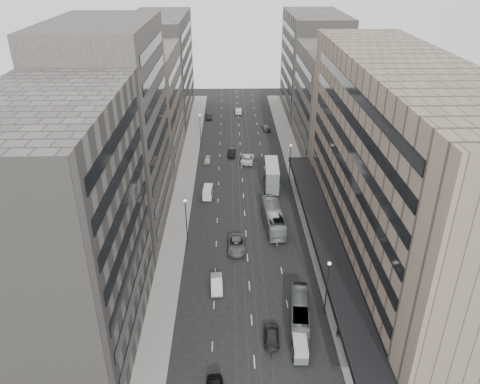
{
  "coord_description": "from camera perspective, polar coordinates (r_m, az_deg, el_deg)",
  "views": [
    {
      "loc": [
        -2.61,
        -52.51,
        42.78
      ],
      "look_at": [
        -0.96,
        17.41,
        6.75
      ],
      "focal_mm": 35.0,
      "sensor_mm": 36.0,
      "label": 1
    }
  ],
  "objects": [
    {
      "name": "sedan_8",
      "position": [
        135.97,
        -3.82,
        9.2
      ],
      "size": [
        2.05,
        4.58,
        1.53
      ],
      "primitive_type": "imported",
      "rotation": [
        0.0,
        0.0,
        0.06
      ],
      "color": "#252528",
      "rests_on": "ground"
    },
    {
      "name": "sedan_2",
      "position": [
        75.65,
        -0.43,
        -6.42
      ],
      "size": [
        2.76,
        5.98,
        1.66
      ],
      "primitive_type": "imported",
      "rotation": [
        0.0,
        0.0,
        -0.0
      ],
      "color": "slate",
      "rests_on": "ground"
    },
    {
      "name": "lamp_left_near",
      "position": [
        74.99,
        -6.6,
        -3.02
      ],
      "size": [
        0.44,
        0.44,
        8.32
      ],
      "color": "#262628",
      "rests_on": "ground"
    },
    {
      "name": "lamp_right_far",
      "position": [
        96.03,
        6.14,
        4.06
      ],
      "size": [
        0.44,
        0.44,
        8.32
      ],
      "color": "#262628",
      "rests_on": "ground"
    },
    {
      "name": "bus_near",
      "position": [
        62.92,
        7.3,
        -14.21
      ],
      "size": [
        3.44,
        9.86,
        2.69
      ],
      "primitive_type": "imported",
      "rotation": [
        0.0,
        0.0,
        3.02
      ],
      "color": "slate",
      "rests_on": "ground"
    },
    {
      "name": "building_left_d",
      "position": [
        135.94,
        -9.62,
        14.67
      ],
      "size": [
        15.0,
        38.0,
        28.0
      ],
      "primitive_type": "cube",
      "color": "slate",
      "rests_on": "ground"
    },
    {
      "name": "lamp_right_near",
      "position": [
        61.81,
        10.62,
        -10.74
      ],
      "size": [
        0.44,
        0.44,
        8.32
      ],
      "color": "#262628",
      "rests_on": "ground"
    },
    {
      "name": "sidewalk_left",
      "position": [
        100.07,
        -6.61,
        1.8
      ],
      "size": [
        4.0,
        125.0,
        0.15
      ],
      "primitive_type": "cube",
      "color": "gray",
      "rests_on": "ground"
    },
    {
      "name": "double_decker",
      "position": [
        94.32,
        3.88,
        2.08
      ],
      "size": [
        3.2,
        9.43,
        5.1
      ],
      "rotation": [
        0.0,
        0.0,
        -0.04
      ],
      "color": "slate",
      "rests_on": "ground"
    },
    {
      "name": "department_store",
      "position": [
        70.82,
        18.66,
        2.61
      ],
      "size": [
        19.2,
        60.0,
        30.0
      ],
      "color": "gray",
      "rests_on": "ground"
    },
    {
      "name": "sedan_4",
      "position": [
        106.75,
        -3.97,
        3.95
      ],
      "size": [
        1.86,
        4.02,
        1.33
      ],
      "primitive_type": "imported",
      "rotation": [
        0.0,
        0.0,
        -0.07
      ],
      "color": "#B8B399",
      "rests_on": "ground"
    },
    {
      "name": "panel_van",
      "position": [
        90.74,
        -3.93,
        -0.02
      ],
      "size": [
        2.06,
        3.85,
        2.36
      ],
      "rotation": [
        0.0,
        0.0,
        -0.07
      ],
      "color": "white",
      "rests_on": "ground"
    },
    {
      "name": "pedestrian",
      "position": [
        61.47,
        11.92,
        -16.23
      ],
      "size": [
        0.75,
        0.59,
        1.82
      ],
      "primitive_type": "imported",
      "rotation": [
        0.0,
        0.0,
        3.4
      ],
      "color": "black",
      "rests_on": "sidewalk_right"
    },
    {
      "name": "vw_microbus",
      "position": [
        58.64,
        7.3,
        -18.21
      ],
      "size": [
        1.94,
        4.02,
        2.13
      ],
      "rotation": [
        0.0,
        0.0,
        -0.04
      ],
      "color": "#525859",
      "rests_on": "ground"
    },
    {
      "name": "building_left_c",
      "position": [
        104.77,
        -11.86,
        9.88
      ],
      "size": [
        15.0,
        28.0,
        25.0
      ],
      "primitive_type": "cube",
      "color": "gray",
      "rests_on": "ground"
    },
    {
      "name": "building_right_mid",
      "position": [
        111.58,
        11.38,
        10.72
      ],
      "size": [
        15.0,
        28.0,
        24.0
      ],
      "primitive_type": "cube",
      "color": "#443F3B",
      "rests_on": "ground"
    },
    {
      "name": "building_left_b",
      "position": [
        78.32,
        -15.34,
        7.05
      ],
      "size": [
        15.0,
        26.0,
        34.0
      ],
      "primitive_type": "cube",
      "color": "#443F3B",
      "rests_on": "ground"
    },
    {
      "name": "bus_far",
      "position": [
        81.43,
        4.11,
        -3.13
      ],
      "size": [
        3.36,
        12.22,
        3.37
      ],
      "primitive_type": "imported",
      "rotation": [
        0.0,
        0.0,
        3.19
      ],
      "color": "#939E95",
      "rests_on": "ground"
    },
    {
      "name": "sedan_1",
      "position": [
        67.74,
        -2.87,
        -11.11
      ],
      "size": [
        1.83,
        4.73,
        1.54
      ],
      "primitive_type": "imported",
      "rotation": [
        0.0,
        0.0,
        0.04
      ],
      "color": "silver",
      "rests_on": "ground"
    },
    {
      "name": "sidewalk_right",
      "position": [
        100.69,
        7.13,
        1.94
      ],
      "size": [
        4.0,
        125.0,
        0.15
      ],
      "primitive_type": "cube",
      "color": "gray",
      "rests_on": "ground"
    },
    {
      "name": "ground",
      "position": [
        67.78,
        1.19,
        -11.89
      ],
      "size": [
        220.0,
        220.0,
        0.0
      ],
      "primitive_type": "plane",
      "color": "black",
      "rests_on": "ground"
    },
    {
      "name": "sedan_9",
      "position": [
        140.45,
        -0.18,
        9.88
      ],
      "size": [
        1.84,
        5.08,
        1.67
      ],
      "primitive_type": "imported",
      "rotation": [
        0.0,
        0.0,
        3.13
      ],
      "color": "beige",
      "rests_on": "ground"
    },
    {
      "name": "sedan_6",
      "position": [
        106.65,
        0.91,
        4.1
      ],
      "size": [
        3.53,
        6.42,
        1.7
      ],
      "primitive_type": "imported",
      "rotation": [
        0.0,
        0.0,
        3.02
      ],
      "color": "white",
      "rests_on": "ground"
    },
    {
      "name": "sedan_3",
      "position": [
        60.43,
        3.88,
        -16.99
      ],
      "size": [
        2.24,
        4.84,
        1.37
      ],
      "primitive_type": "imported",
      "rotation": [
        0.0,
        0.0,
        3.07
      ],
      "color": "black",
      "rests_on": "ground"
    },
    {
      "name": "sedan_7",
      "position": [
        127.1,
        3.18,
        7.88
      ],
      "size": [
        2.35,
        4.92,
        1.38
      ],
      "primitive_type": "imported",
      "rotation": [
        0.0,
        0.0,
        3.23
      ],
      "color": "#545456",
      "rests_on": "ground"
    },
    {
      "name": "sedan_5",
      "position": [
        110.17,
        -1.01,
        4.83
      ],
      "size": [
        1.96,
        4.73,
        1.52
      ],
      "primitive_type": "imported",
      "rotation": [
        0.0,
        0.0,
        -0.08
      ],
      "color": "black",
      "rests_on": "ground"
    },
    {
      "name": "building_right_far",
      "position": [
        139.65,
        8.93,
        15.05
      ],
      "size": [
        15.0,
        32.0,
        28.0
      ],
      "primitive_type": "cube",
      "color": "slate",
      "rests_on": "ground"
    },
    {
      "name": "building_left_a",
      "position": [
        55.76,
        -21.02,
        -4.65
      ],
      "size": [
        15.0,
        28.0,
        30.0
      ],
      "primitive_type": "cube",
      "color": "slate",
      "rests_on": "ground"
    },
    {
      "name": "lamp_left_far",
      "position": [
        114.11,
        -4.88,
        7.93
      ],
      "size": [
        0.44,
        0.44,
        8.32
      ],
      "color": "#262628",
      "rests_on": "ground"
    }
  ]
}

